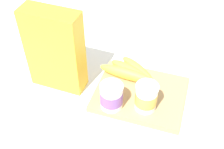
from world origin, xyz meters
TOP-DOWN VIEW (x-y plane):
  - ground_plane at (0.00, 0.00)m, footprint 2.40×2.40m
  - cutting_board at (0.00, 0.00)m, footprint 0.29×0.23m
  - cereal_box at (0.27, 0.02)m, footprint 0.18×0.08m
  - yogurt_cup_front at (-0.03, 0.06)m, footprint 0.07×0.07m
  - yogurt_cup_back at (0.07, 0.08)m, footprint 0.07×0.07m
  - banana_bunch at (0.05, -0.07)m, footprint 0.20×0.12m

SIDE VIEW (x-z plane):
  - ground_plane at x=0.00m, z-range 0.00..0.00m
  - cutting_board at x=0.00m, z-range 0.00..0.02m
  - banana_bunch at x=0.05m, z-range 0.02..0.06m
  - yogurt_cup_back at x=0.07m, z-range 0.02..0.10m
  - yogurt_cup_front at x=-0.03m, z-range 0.02..0.11m
  - cereal_box at x=0.27m, z-range 0.00..0.28m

